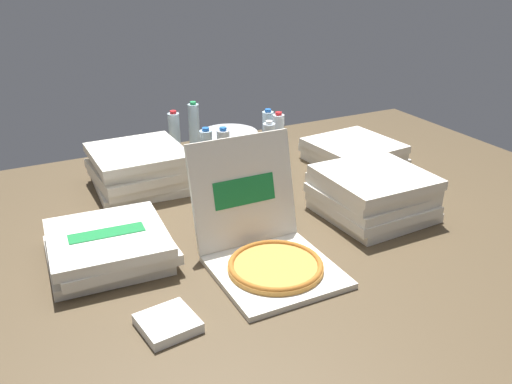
{
  "coord_description": "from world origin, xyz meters",
  "views": [
    {
      "loc": [
        -0.96,
        -1.69,
        1.05
      ],
      "look_at": [
        -0.05,
        0.1,
        0.14
      ],
      "focal_mm": 38.46,
      "sensor_mm": 36.0,
      "label": 1
    }
  ],
  "objects_px": {
    "pizza_stack_right_mid": "(140,168)",
    "water_bottle_4": "(278,136)",
    "open_pizza_box": "(266,246)",
    "pizza_stack_left_near": "(354,152)",
    "water_bottle_0": "(224,153)",
    "napkin_pile": "(168,323)",
    "ice_bucket": "(229,145)",
    "water_bottle_3": "(206,154)",
    "water_bottle_5": "(268,133)",
    "water_bottle_1": "(269,146)",
    "pizza_stack_right_far": "(373,194)",
    "pizza_stack_right_near": "(109,246)",
    "water_bottle_2": "(175,134)",
    "water_bottle_6": "(194,124)"
  },
  "relations": [
    {
      "from": "water_bottle_2",
      "to": "water_bottle_5",
      "type": "xyz_separation_m",
      "value": [
        0.46,
        -0.2,
        0.0
      ]
    },
    {
      "from": "pizza_stack_right_far",
      "to": "water_bottle_3",
      "type": "xyz_separation_m",
      "value": [
        -0.46,
        0.71,
        0.02
      ]
    },
    {
      "from": "water_bottle_5",
      "to": "water_bottle_1",
      "type": "bearing_deg",
      "value": -116.59
    },
    {
      "from": "pizza_stack_right_mid",
      "to": "water_bottle_4",
      "type": "relative_size",
      "value": 1.76
    },
    {
      "from": "pizza_stack_right_far",
      "to": "napkin_pile",
      "type": "height_order",
      "value": "pizza_stack_right_far"
    },
    {
      "from": "water_bottle_5",
      "to": "napkin_pile",
      "type": "height_order",
      "value": "water_bottle_5"
    },
    {
      "from": "pizza_stack_left_near",
      "to": "water_bottle_2",
      "type": "distance_m",
      "value": 0.96
    },
    {
      "from": "pizza_stack_right_far",
      "to": "water_bottle_6",
      "type": "bearing_deg",
      "value": 106.29
    },
    {
      "from": "ice_bucket",
      "to": "water_bottle_3",
      "type": "height_order",
      "value": "water_bottle_3"
    },
    {
      "from": "water_bottle_3",
      "to": "pizza_stack_left_near",
      "type": "bearing_deg",
      "value": -12.67
    },
    {
      "from": "ice_bucket",
      "to": "water_bottle_0",
      "type": "bearing_deg",
      "value": -120.58
    },
    {
      "from": "napkin_pile",
      "to": "pizza_stack_left_near",
      "type": "bearing_deg",
      "value": 33.46
    },
    {
      "from": "water_bottle_0",
      "to": "napkin_pile",
      "type": "bearing_deg",
      "value": -122.09
    },
    {
      "from": "pizza_stack_left_near",
      "to": "pizza_stack_right_near",
      "type": "bearing_deg",
      "value": -163.7
    },
    {
      "from": "pizza_stack_right_far",
      "to": "pizza_stack_left_near",
      "type": "height_order",
      "value": "pizza_stack_right_far"
    },
    {
      "from": "ice_bucket",
      "to": "water_bottle_3",
      "type": "distance_m",
      "value": 0.28
    },
    {
      "from": "open_pizza_box",
      "to": "water_bottle_4",
      "type": "bearing_deg",
      "value": 58.73
    },
    {
      "from": "napkin_pile",
      "to": "water_bottle_4",
      "type": "bearing_deg",
      "value": 48.2
    },
    {
      "from": "water_bottle_0",
      "to": "water_bottle_3",
      "type": "distance_m",
      "value": 0.08
    },
    {
      "from": "pizza_stack_right_near",
      "to": "water_bottle_3",
      "type": "height_order",
      "value": "water_bottle_3"
    },
    {
      "from": "pizza_stack_left_near",
      "to": "water_bottle_2",
      "type": "bearing_deg",
      "value": 146.94
    },
    {
      "from": "water_bottle_3",
      "to": "water_bottle_5",
      "type": "xyz_separation_m",
      "value": [
        0.42,
        0.15,
        0.0
      ]
    },
    {
      "from": "water_bottle_5",
      "to": "ice_bucket",
      "type": "bearing_deg",
      "value": 171.03
    },
    {
      "from": "pizza_stack_right_mid",
      "to": "water_bottle_2",
      "type": "xyz_separation_m",
      "value": [
        0.29,
        0.33,
        0.02
      ]
    },
    {
      "from": "pizza_stack_right_mid",
      "to": "water_bottle_5",
      "type": "bearing_deg",
      "value": 9.83
    },
    {
      "from": "open_pizza_box",
      "to": "water_bottle_0",
      "type": "distance_m",
      "value": 0.85
    },
    {
      "from": "water_bottle_0",
      "to": "water_bottle_2",
      "type": "bearing_deg",
      "value": 107.04
    },
    {
      "from": "open_pizza_box",
      "to": "ice_bucket",
      "type": "bearing_deg",
      "value": 72.43
    },
    {
      "from": "pizza_stack_right_mid",
      "to": "pizza_stack_left_near",
      "type": "distance_m",
      "value": 1.11
    },
    {
      "from": "open_pizza_box",
      "to": "pizza_stack_right_far",
      "type": "height_order",
      "value": "open_pizza_box"
    },
    {
      "from": "open_pizza_box",
      "to": "pizza_stack_left_near",
      "type": "relative_size",
      "value": 1.12
    },
    {
      "from": "pizza_stack_right_far",
      "to": "water_bottle_1",
      "type": "relative_size",
      "value": 1.75
    },
    {
      "from": "pizza_stack_left_near",
      "to": "water_bottle_6",
      "type": "relative_size",
      "value": 1.81
    },
    {
      "from": "water_bottle_0",
      "to": "water_bottle_1",
      "type": "bearing_deg",
      "value": -1.15
    },
    {
      "from": "ice_bucket",
      "to": "water_bottle_1",
      "type": "bearing_deg",
      "value": -61.65
    },
    {
      "from": "open_pizza_box",
      "to": "water_bottle_5",
      "type": "xyz_separation_m",
      "value": [
        0.54,
        1.01,
        0.04
      ]
    },
    {
      "from": "water_bottle_5",
      "to": "napkin_pile",
      "type": "relative_size",
      "value": 1.56
    },
    {
      "from": "pizza_stack_right_mid",
      "to": "napkin_pile",
      "type": "height_order",
      "value": "pizza_stack_right_mid"
    },
    {
      "from": "pizza_stack_right_far",
      "to": "water_bottle_4",
      "type": "xyz_separation_m",
      "value": [
        -0.02,
        0.78,
        0.02
      ]
    },
    {
      "from": "pizza_stack_right_mid",
      "to": "ice_bucket",
      "type": "distance_m",
      "value": 0.56
    },
    {
      "from": "ice_bucket",
      "to": "napkin_pile",
      "type": "distance_m",
      "value": 1.44
    },
    {
      "from": "water_bottle_0",
      "to": "ice_bucket",
      "type": "bearing_deg",
      "value": 59.42
    },
    {
      "from": "ice_bucket",
      "to": "water_bottle_4",
      "type": "bearing_deg",
      "value": -24.79
    },
    {
      "from": "water_bottle_2",
      "to": "water_bottle_3",
      "type": "relative_size",
      "value": 1.0
    },
    {
      "from": "pizza_stack_left_near",
      "to": "water_bottle_3",
      "type": "xyz_separation_m",
      "value": [
        -0.76,
        0.17,
        0.06
      ]
    },
    {
      "from": "water_bottle_1",
      "to": "water_bottle_4",
      "type": "distance_m",
      "value": 0.16
    },
    {
      "from": "water_bottle_6",
      "to": "ice_bucket",
      "type": "bearing_deg",
      "value": -73.06
    },
    {
      "from": "pizza_stack_right_far",
      "to": "pizza_stack_right_near",
      "type": "xyz_separation_m",
      "value": [
        -1.08,
        0.13,
        -0.04
      ]
    },
    {
      "from": "open_pizza_box",
      "to": "napkin_pile",
      "type": "bearing_deg",
      "value": -157.18
    },
    {
      "from": "ice_bucket",
      "to": "water_bottle_0",
      "type": "xyz_separation_m",
      "value": [
        -0.13,
        -0.22,
        0.05
      ]
    }
  ]
}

